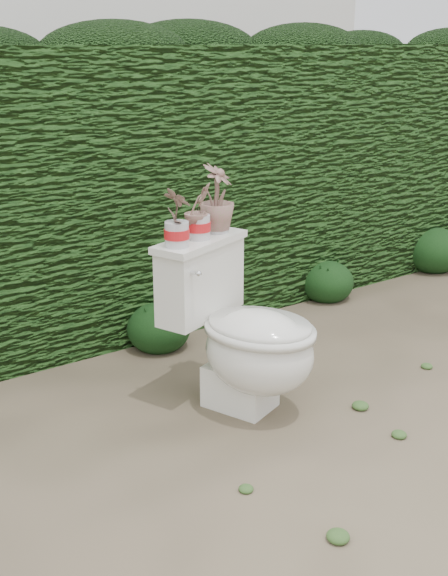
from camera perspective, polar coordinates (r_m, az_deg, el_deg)
ground at (r=3.32m, az=4.40°, el=-10.27°), size 60.00×60.00×0.00m
hedge at (r=4.32m, az=-9.10°, el=7.80°), size 8.00×1.00×1.60m
toilet at (r=3.26m, az=1.60°, el=-3.83°), size 0.66×0.79×0.78m
potted_plant_left at (r=3.09m, az=-3.78°, el=5.48°), size 0.11×0.14×0.25m
potted_plant_center at (r=3.21m, az=-2.04°, el=5.96°), size 0.14×0.12×0.24m
potted_plant_right at (r=3.32m, az=-0.56°, el=6.94°), size 0.24×0.24×0.30m
liriope_clump_2 at (r=4.00m, az=-5.20°, el=-2.79°), size 0.35×0.35×0.28m
liriope_clump_3 at (r=4.80m, az=8.15°, el=0.80°), size 0.35×0.35×0.28m
liriope_clump_4 at (r=5.58m, az=16.25°, el=3.15°), size 0.43×0.43×0.35m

